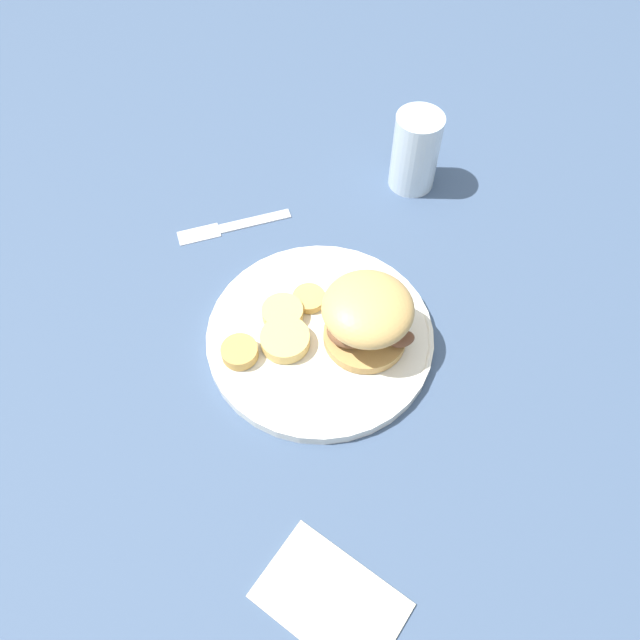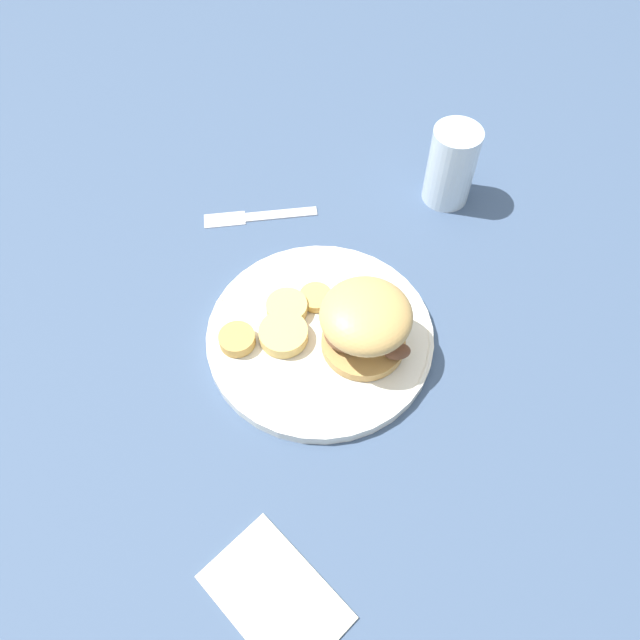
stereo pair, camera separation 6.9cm
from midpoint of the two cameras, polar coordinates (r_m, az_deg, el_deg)
name	(u,v)px [view 2 (the right image)]	position (r m, az deg, el deg)	size (l,w,h in m)	color
ground_plane	(320,339)	(0.73, 2.72, -2.00)	(4.00, 4.00, 0.00)	#3D5170
dinner_plate	(320,335)	(0.72, 2.75, -1.62)	(0.26, 0.26, 0.02)	white
sandwich	(363,325)	(0.67, 6.96, -0.71)	(0.11, 0.10, 0.08)	tan
potato_round_0	(316,297)	(0.73, 2.30, 1.90)	(0.04, 0.04, 0.01)	tan
potato_round_1	(237,339)	(0.70, -4.81, -1.98)	(0.04, 0.04, 0.01)	tan
potato_round_2	(287,307)	(0.72, -0.34, 0.95)	(0.05, 0.05, 0.01)	#DBB766
potato_round_3	(283,334)	(0.70, -0.56, -1.52)	(0.06, 0.06, 0.02)	#DBB766
fork	(258,216)	(0.84, -3.30, 9.32)	(0.14, 0.09, 0.00)	silver
drinking_glass	(451,166)	(0.86, 14.25, 13.37)	(0.06, 0.06, 0.11)	silver
napkin	(275,597)	(0.62, -0.67, -24.26)	(0.13, 0.08, 0.01)	beige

